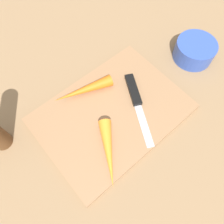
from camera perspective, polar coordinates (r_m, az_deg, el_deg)
name	(u,v)px	position (r m, az deg, el deg)	size (l,w,h in m)	color
ground_plane	(112,114)	(0.54, 0.00, -0.56)	(1.40, 1.40, 0.00)	#8C6D4C
cutting_board	(112,113)	(0.54, 0.00, -0.28)	(0.36, 0.26, 0.01)	#99704C
knife	(135,94)	(0.55, 6.00, 4.71)	(0.11, 0.19, 0.01)	#B7B7BC
carrot_long	(83,90)	(0.55, -7.60, 5.76)	(0.03, 0.03, 0.15)	orange
carrot_short	(109,152)	(0.48, -0.90, -10.63)	(0.03, 0.03, 0.15)	orange
small_bowl	(194,51)	(0.66, 21.03, 14.97)	(0.11, 0.11, 0.05)	#3351B2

